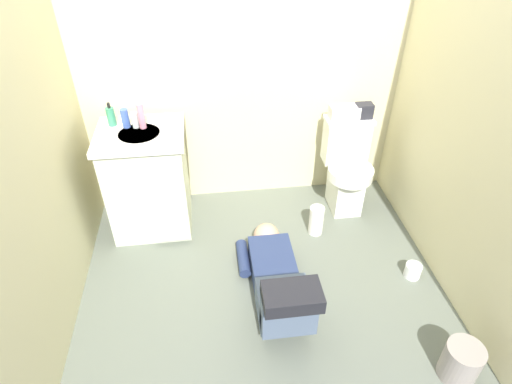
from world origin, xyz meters
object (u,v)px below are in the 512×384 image
object	(u,v)px
soap_dispenser	(111,116)
paper_towel_roll	(316,220)
faucet	(140,116)
person_plumber	(278,282)
vanity_cabinet	(149,180)
trash_can	(461,362)
toilet	(346,167)
tissue_box	(344,112)
toilet_paper_roll	(413,271)
bottle_blue	(125,118)
bottle_pink	(141,116)
bottle_clear	(135,120)
toiletry_bag	(364,111)

from	to	relation	value
soap_dispenser	paper_towel_roll	size ratio (longest dim) A/B	0.70
paper_towel_roll	faucet	bearing A→B (deg)	161.61
person_plumber	vanity_cabinet	bearing A→B (deg)	133.40
faucet	trash_can	size ratio (longest dim) A/B	0.42
soap_dispenser	paper_towel_roll	world-z (taller)	soap_dispenser
toilet	vanity_cabinet	bearing A→B (deg)	-177.85
trash_can	toilet	bearing A→B (deg)	97.14
toilet	person_plumber	bearing A→B (deg)	-127.13
tissue_box	toilet_paper_roll	bearing A→B (deg)	-72.12
bottle_blue	toilet	bearing A→B (deg)	-0.94
toilet	vanity_cabinet	distance (m)	1.53
soap_dispenser	tissue_box	bearing A→B (deg)	0.74
toilet	person_plumber	size ratio (longest dim) A/B	0.70
toilet	paper_towel_roll	world-z (taller)	toilet
toilet	bottle_pink	world-z (taller)	bottle_pink
person_plumber	tissue_box	bearing A→B (deg)	57.15
toilet	bottle_pink	bearing A→B (deg)	179.96
soap_dispenser	toilet_paper_roll	world-z (taller)	soap_dispenser
tissue_box	toilet_paper_roll	xyz separation A→B (m)	(0.30, -0.93, -0.75)
bottle_clear	bottle_pink	size ratio (longest dim) A/B	0.63
bottle_clear	person_plumber	bearing A→B (deg)	-47.88
bottle_pink	trash_can	world-z (taller)	bottle_pink
person_plumber	bottle_pink	xyz separation A→B (m)	(-0.80, 0.93, 0.73)
trash_can	person_plumber	bearing A→B (deg)	144.85
person_plumber	tissue_box	xyz separation A→B (m)	(0.66, 1.02, 0.62)
vanity_cabinet	bottle_pink	world-z (taller)	bottle_pink
bottle_clear	toilet_paper_roll	xyz separation A→B (m)	(1.81, -0.85, -0.83)
toiletry_bag	toilet_paper_roll	bearing A→B (deg)	-80.83
vanity_cabinet	bottle_blue	world-z (taller)	bottle_blue
toilet	toilet_paper_roll	size ratio (longest dim) A/B	6.82
toiletry_bag	bottle_clear	distance (m)	1.66
person_plumber	bottle_pink	distance (m)	1.43
vanity_cabinet	paper_towel_roll	bearing A→B (deg)	-12.09
bottle_blue	soap_dispenser	bearing A→B (deg)	157.21
toiletry_bag	bottle_pink	world-z (taller)	bottle_pink
faucet	bottle_pink	world-z (taller)	bottle_pink
toilet	soap_dispenser	bearing A→B (deg)	177.71
paper_towel_roll	toilet	bearing A→B (deg)	46.80
faucet	paper_towel_roll	distance (m)	1.50
trash_can	paper_towel_roll	size ratio (longest dim) A/B	0.99
tissue_box	bottle_pink	bearing A→B (deg)	-176.49
person_plumber	paper_towel_roll	xyz separation A→B (m)	(0.40, 0.61, -0.06)
toilet_paper_roll	toilet	bearing A→B (deg)	106.90
trash_can	paper_towel_roll	world-z (taller)	paper_towel_roll
vanity_cabinet	toiletry_bag	size ratio (longest dim) A/B	6.61
person_plumber	trash_can	bearing A→B (deg)	-35.15
toilet	paper_towel_roll	distance (m)	0.50
bottle_pink	bottle_blue	bearing A→B (deg)	167.42
toilet	toiletry_bag	xyz separation A→B (m)	(0.10, 0.09, 0.44)
bottle_clear	paper_towel_roll	distance (m)	1.50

